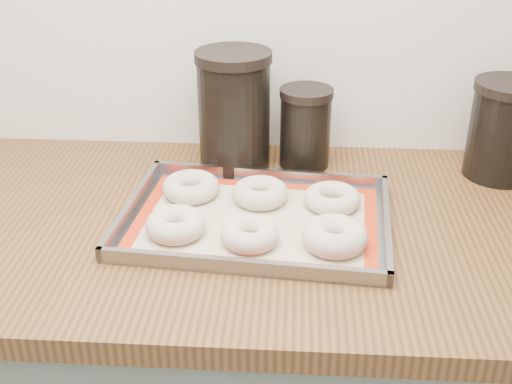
# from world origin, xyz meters

# --- Properties ---
(countertop) EXTENTS (3.06, 0.68, 0.04)m
(countertop) POSITION_xyz_m (0.00, 1.68, 0.88)
(countertop) COLOR brown
(countertop) RESTS_ON cabinet
(baking_tray) EXTENTS (0.49, 0.37, 0.03)m
(baking_tray) POSITION_xyz_m (-0.23, 1.66, 0.91)
(baking_tray) COLOR gray
(baking_tray) RESTS_ON countertop
(baking_mat) EXTENTS (0.44, 0.32, 0.00)m
(baking_mat) POSITION_xyz_m (-0.23, 1.66, 0.90)
(baking_mat) COLOR #C6B793
(baking_mat) RESTS_ON baking_tray
(bagel_front_left) EXTENTS (0.13, 0.13, 0.04)m
(bagel_front_left) POSITION_xyz_m (-0.36, 1.60, 0.92)
(bagel_front_left) COLOR beige
(bagel_front_left) RESTS_ON baking_mat
(bagel_front_mid) EXTENTS (0.11, 0.11, 0.04)m
(bagel_front_mid) POSITION_xyz_m (-0.23, 1.58, 0.92)
(bagel_front_mid) COLOR beige
(bagel_front_mid) RESTS_ON baking_mat
(bagel_front_right) EXTENTS (0.13, 0.13, 0.04)m
(bagel_front_right) POSITION_xyz_m (-0.10, 1.58, 0.93)
(bagel_front_right) COLOR beige
(bagel_front_right) RESTS_ON baking_mat
(bagel_back_left) EXTENTS (0.12, 0.12, 0.04)m
(bagel_back_left) POSITION_xyz_m (-0.36, 1.74, 0.92)
(bagel_back_left) COLOR beige
(bagel_back_left) RESTS_ON baking_mat
(bagel_back_mid) EXTENTS (0.12, 0.12, 0.04)m
(bagel_back_mid) POSITION_xyz_m (-0.23, 1.73, 0.92)
(bagel_back_mid) COLOR beige
(bagel_back_mid) RESTS_ON baking_mat
(bagel_back_right) EXTENTS (0.12, 0.12, 0.03)m
(bagel_back_right) POSITION_xyz_m (-0.10, 1.72, 0.92)
(bagel_back_right) COLOR beige
(bagel_back_right) RESTS_ON baking_mat
(canister_left) EXTENTS (0.15, 0.15, 0.24)m
(canister_left) POSITION_xyz_m (-0.29, 1.89, 1.02)
(canister_left) COLOR black
(canister_left) RESTS_ON countertop
(canister_mid) EXTENTS (0.11, 0.11, 0.16)m
(canister_mid) POSITION_xyz_m (-0.15, 1.90, 0.98)
(canister_mid) COLOR black
(canister_mid) RESTS_ON countertop
(canister_right) EXTENTS (0.14, 0.14, 0.19)m
(canister_right) POSITION_xyz_m (0.24, 1.88, 1.00)
(canister_right) COLOR black
(canister_right) RESTS_ON countertop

